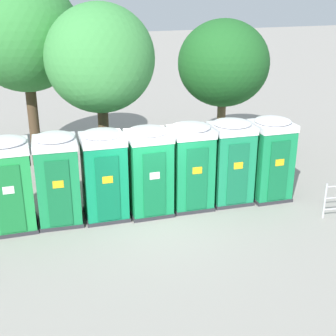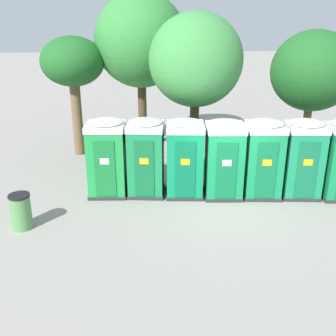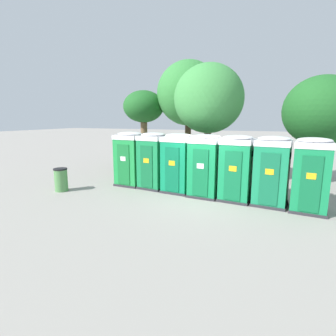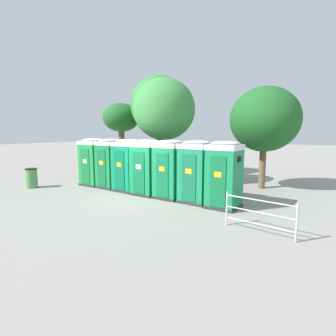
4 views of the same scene
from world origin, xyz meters
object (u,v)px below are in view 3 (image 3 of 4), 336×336
trash_can (61,180)px  portapotty_0 (131,158)px  portapotty_3 (205,165)px  portapotty_5 (272,171)px  street_tree_0 (321,111)px  portapotty_4 (237,168)px  portapotty_6 (311,175)px  street_tree_2 (209,99)px  street_tree_1 (189,94)px  portapotty_2 (178,163)px  portapotty_1 (154,160)px  street_tree_3 (144,108)px

trash_can → portapotty_0: bearing=43.5°
portapotty_3 → portapotty_5: size_ratio=1.00×
portapotty_3 → street_tree_0: bearing=42.1°
portapotty_0 → portapotty_5: size_ratio=1.00×
portapotty_4 → portapotty_6: size_ratio=1.00×
portapotty_6 → street_tree_0: size_ratio=0.50×
street_tree_0 → street_tree_2: (-5.02, -1.34, 0.59)m
portapotty_6 → street_tree_1: street_tree_1 is taller
portapotty_0 → portapotty_3: 3.78m
portapotty_0 → portapotty_2: size_ratio=1.00×
portapotty_3 → portapotty_2: bearing=171.2°
portapotty_1 → portapotty_0: bearing=175.9°
portapotty_6 → portapotty_3: bearing=174.1°
trash_can → street_tree_2: bearing=38.7°
portapotty_1 → portapotty_4: (3.76, -0.44, -0.00)m
portapotty_4 → portapotty_0: bearing=174.0°
portapotty_3 → street_tree_1: bearing=115.2°
portapotty_1 → portapotty_5: (5.02, -0.53, -0.00)m
trash_can → portapotty_4: bearing=12.6°
street_tree_2 → street_tree_3: street_tree_2 is taller
portapotty_6 → street_tree_0: (0.66, 4.38, 2.20)m
portapotty_2 → street_tree_3: bearing=131.5°
portapotty_1 → street_tree_2: street_tree_2 is taller
portapotty_3 → street_tree_3: size_ratio=0.52×
street_tree_0 → trash_can: street_tree_0 is taller
street_tree_3 → trash_can: 7.24m
portapotty_1 → street_tree_1: (-0.00, 4.93, 3.33)m
street_tree_1 → portapotty_6: bearing=-42.3°
portapotty_2 → street_tree_2: 3.77m
portapotty_0 → street_tree_2: (3.16, 2.20, 2.79)m
portapotty_0 → portapotty_3: same height
portapotty_2 → portapotty_5: 3.78m
portapotty_5 → portapotty_0: bearing=174.4°
portapotty_3 → trash_can: (-6.02, -1.69, -0.77)m
portapotty_3 → street_tree_1: 6.74m
street_tree_2 → trash_can: 7.81m
street_tree_0 → street_tree_2: 5.23m
portapotty_4 → street_tree_3: street_tree_3 is taller
portapotty_0 → street_tree_3: size_ratio=0.52×
portapotty_0 → street_tree_0: bearing=23.4°
portapotty_6 → street_tree_3: size_ratio=0.52×
portapotty_0 → portapotty_1: 1.26m
street_tree_1 → portapotty_4: bearing=-55.0°
portapotty_5 → street_tree_1: 8.13m
street_tree_1 → street_tree_2: size_ratio=1.14×
portapotty_5 → street_tree_3: 9.51m
portapotty_3 → street_tree_2: bearing=102.7°
street_tree_1 → trash_can: size_ratio=6.45×
trash_can → portapotty_3: bearing=15.7°
street_tree_3 → portapotty_6: bearing=-29.5°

